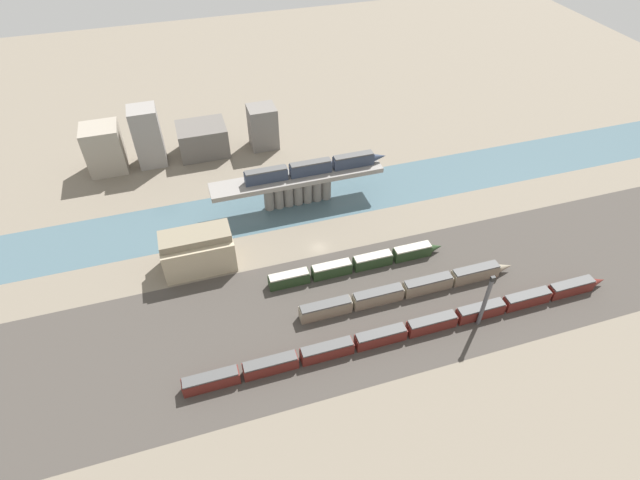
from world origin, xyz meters
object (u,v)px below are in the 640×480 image
train_yard_far (357,264)px  warehouse_building (198,250)px  signal_tower (485,301)px  train_yard_mid (408,289)px  train_on_bridge (315,167)px  train_yard_near (412,329)px

train_yard_far → warehouse_building: size_ratio=2.65×
signal_tower → warehouse_building: bearing=147.0°
train_yard_mid → warehouse_building: (-48.56, 26.16, 3.43)m
train_on_bridge → warehouse_building: (-37.65, -18.43, -6.72)m
train_yard_near → train_yard_mid: size_ratio=1.84×
train_yard_mid → train_yard_far: size_ratio=1.19×
train_yard_near → train_yard_mid: 12.21m
train_yard_far → warehouse_building: warehouse_building is taller
warehouse_building → signal_tower: 72.57m
train_yard_mid → train_on_bridge: bearing=103.8°
train_on_bridge → train_yard_mid: train_on_bridge is taller
warehouse_building → signal_tower: bearing=-33.0°
train_yard_far → warehouse_building: bearing=160.7°
train_yard_far → signal_tower: size_ratio=3.05×
train_yard_far → signal_tower: (21.37, -25.73, 6.11)m
train_on_bridge → train_yard_mid: (10.92, -44.59, -10.15)m
train_yard_near → signal_tower: signal_tower is taller
train_yard_far → signal_tower: bearing=-50.3°
train_yard_mid → train_yard_far: bearing=126.4°
train_yard_mid → warehouse_building: 55.27m
train_on_bridge → train_yard_far: 33.87m
warehouse_building → signal_tower: size_ratio=1.15×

